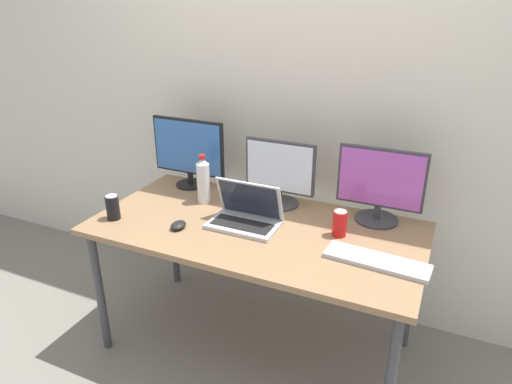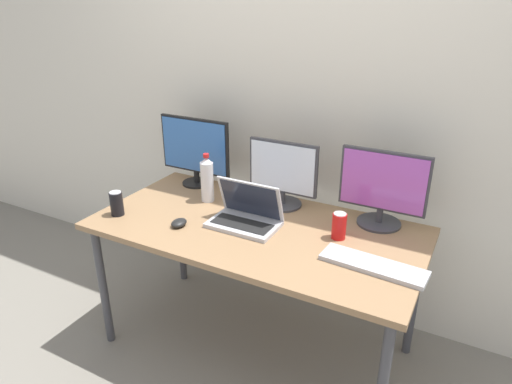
% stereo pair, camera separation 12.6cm
% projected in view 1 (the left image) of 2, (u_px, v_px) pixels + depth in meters
% --- Properties ---
extents(ground_plane, '(16.00, 16.00, 0.00)m').
position_uv_depth(ground_plane, '(256.00, 345.00, 2.51)').
color(ground_plane, gray).
extents(wall_back, '(7.00, 0.08, 2.60)m').
position_uv_depth(wall_back, '(301.00, 89.00, 2.49)').
color(wall_back, silver).
rests_on(wall_back, ground).
extents(work_desk, '(1.60, 0.80, 0.74)m').
position_uv_depth(work_desk, '(256.00, 237.00, 2.24)').
color(work_desk, '#424247').
rests_on(work_desk, ground).
extents(monitor_left, '(0.45, 0.17, 0.40)m').
position_uv_depth(monitor_left, '(189.00, 151.00, 2.60)').
color(monitor_left, black).
rests_on(monitor_left, work_desk).
extents(monitor_center, '(0.38, 0.21, 0.35)m').
position_uv_depth(monitor_center, '(280.00, 173.00, 2.38)').
color(monitor_center, '#38383D').
rests_on(monitor_center, work_desk).
extents(monitor_right, '(0.42, 0.21, 0.38)m').
position_uv_depth(monitor_right, '(380.00, 185.00, 2.20)').
color(monitor_right, '#38383D').
rests_on(monitor_right, work_desk).
extents(laptop_silver, '(0.34, 0.21, 0.22)m').
position_uv_depth(laptop_silver, '(246.00, 215.00, 2.21)').
color(laptop_silver, '#B7B7BC').
rests_on(laptop_silver, work_desk).
extents(keyboard_main, '(0.44, 0.16, 0.02)m').
position_uv_depth(keyboard_main, '(377.00, 261.00, 1.91)').
color(keyboard_main, '#B2B2B7').
rests_on(keyboard_main, work_desk).
extents(mouse_by_keyboard, '(0.07, 0.09, 0.03)m').
position_uv_depth(mouse_by_keyboard, '(178.00, 225.00, 2.19)').
color(mouse_by_keyboard, black).
rests_on(mouse_by_keyboard, work_desk).
extents(water_bottle, '(0.07, 0.07, 0.27)m').
position_uv_depth(water_bottle, '(203.00, 181.00, 2.43)').
color(water_bottle, silver).
rests_on(water_bottle, work_desk).
extents(soda_can_near_keyboard, '(0.07, 0.07, 0.13)m').
position_uv_depth(soda_can_near_keyboard, '(113.00, 207.00, 2.27)').
color(soda_can_near_keyboard, black).
rests_on(soda_can_near_keyboard, work_desk).
extents(soda_can_by_laptop, '(0.07, 0.07, 0.13)m').
position_uv_depth(soda_can_by_laptop, '(340.00, 223.00, 2.11)').
color(soda_can_by_laptop, red).
rests_on(soda_can_by_laptop, work_desk).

